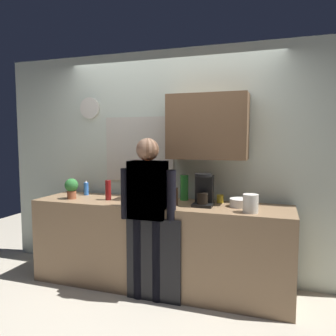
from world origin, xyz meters
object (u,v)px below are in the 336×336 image
Objects in this scene: bottle_clear_soda at (184,188)px; person_at_sink at (148,205)px; person_guest at (148,205)px; bottle_olive_oil at (136,192)px; cup_blue_mug at (165,197)px; coffee_maker at (204,191)px; bottle_red_vinegar at (108,190)px; storage_canister at (251,203)px; mixing_bowl at (241,203)px; dish_soap at (86,189)px; potted_plant at (72,187)px; bottle_dark_sauce at (175,197)px; cup_yellow_cup at (220,199)px.

bottle_clear_soda is 0.57m from person_at_sink.
bottle_clear_soda is 0.57m from person_guest.
bottle_olive_oil is 0.34m from cup_blue_mug.
coffee_maker is 1.07m from bottle_red_vinegar.
bottle_red_vinegar reaches higher than storage_canister.
person_guest is (-0.96, -0.13, -0.05)m from storage_canister.
cup_blue_mug is at bearing 164.22° from storage_canister.
dish_soap is at bearing 177.07° from mixing_bowl.
storage_canister is 0.97m from person_guest.
potted_plant is at bearing -174.78° from mixing_bowl.
bottle_red_vinegar reaches higher than mixing_bowl.
bottle_clear_soda is at bearing 38.76° from bottle_olive_oil.
potted_plant is at bearing 163.43° from person_at_sink.
bottle_dark_sauce is at bearing -2.84° from bottle_red_vinegar.
bottle_clear_soda reaches higher than bottle_olive_oil.
person_guest is at bearing -24.56° from bottle_red_vinegar.
bottle_clear_soda is at bearing 61.35° from person_at_sink.
bottle_dark_sauce is at bearing 7.02° from bottle_olive_oil.
bottle_clear_soda is 0.24m from cup_blue_mug.
bottle_clear_soda is 1.65× the size of storage_canister.
bottle_dark_sauce is 0.82× the size of bottle_red_vinegar.
bottle_olive_oil is at bearing -1.91° from potted_plant.
potted_plant is 0.27m from dish_soap.
bottle_dark_sauce is at bearing -146.54° from cup_yellow_cup.
cup_blue_mug is 0.06× the size of person_at_sink.
bottle_red_vinegar is at bearing 175.00° from storage_canister.
bottle_clear_soda is 0.41m from cup_yellow_cup.
cup_blue_mug is at bearing -145.28° from bottle_clear_soda.
person_guest is (0.98, -0.46, -0.05)m from dish_soap.
mixing_bowl is (1.06, 0.20, -0.08)m from bottle_olive_oil.
person_at_sink is at bearing -156.52° from mixing_bowl.
bottle_dark_sauce is at bearing -92.37° from bottle_clear_soda.
person_guest reaches higher than bottle_dark_sauce.
storage_canister is (1.17, -0.04, -0.04)m from bottle_olive_oil.
bottle_dark_sauce is at bearing 1.17° from potted_plant.
bottle_olive_oil reaches higher than dish_soap.
storage_canister is (1.97, -0.07, -0.05)m from potted_plant.
person_guest is at bearing -95.69° from cup_blue_mug.
bottle_red_vinegar is at bearing 166.29° from bottle_olive_oil.
bottle_olive_oil reaches higher than bottle_dark_sauce.
coffee_maker is 0.21× the size of person_at_sink.
bottle_dark_sauce is 0.72× the size of bottle_olive_oil.
cup_blue_mug is at bearing 136.15° from bottle_dark_sauce.
cup_yellow_cup is (0.13, 0.20, -0.10)m from coffee_maker.
bottle_red_vinegar is at bearing -175.77° from mixing_bowl.
cup_yellow_cup is at bearing 56.92° from coffee_maker.
bottle_red_vinegar is 0.84m from bottle_clear_soda.
bottle_red_vinegar is 1.55m from storage_canister.
coffee_maker reaches higher than cup_blue_mug.
mixing_bowl is (0.63, -0.15, -0.10)m from bottle_clear_soda.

